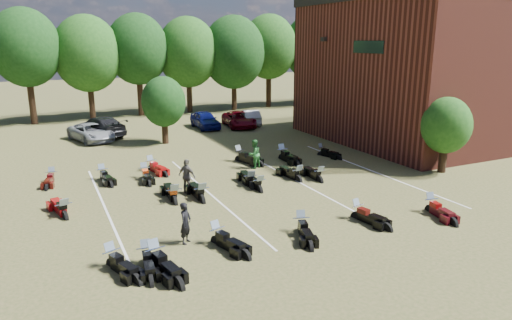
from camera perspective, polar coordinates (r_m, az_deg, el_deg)
ground at (r=21.43m, az=4.69°, el=-5.56°), size 160.00×160.00×0.00m
car_2 at (r=36.83m, az=-19.91°, el=3.26°), size 3.49×5.15×1.31m
car_3 at (r=38.42m, az=-18.91°, el=3.98°), size 4.02×5.81×1.56m
car_4 at (r=40.00m, az=-6.39°, el=5.01°), size 1.77×4.32×1.47m
car_5 at (r=41.60m, az=-0.71°, el=5.39°), size 2.46×4.32×1.35m
car_6 at (r=40.44m, az=-2.14°, el=5.11°), size 2.86×5.08×1.34m
car_7 at (r=43.87m, az=7.64°, el=5.80°), size 3.45×5.28×1.42m
person_black at (r=17.38m, az=-8.79°, el=-7.79°), size 0.68×0.69×1.61m
person_green at (r=27.12m, az=-0.24°, el=0.77°), size 1.02×0.91×1.74m
person_grey at (r=22.93m, az=-8.61°, el=-2.00°), size 0.92×1.09×1.75m
motorcycle_0 at (r=16.21m, az=-12.43°, el=-12.82°), size 1.19×2.45×1.31m
motorcycle_1 at (r=16.50m, az=-13.51°, el=-12.39°), size 0.90×2.12×1.15m
motorcycle_2 at (r=16.54m, az=-17.51°, el=-12.60°), size 1.37×2.24×1.19m
motorcycle_3 at (r=17.49m, az=-4.89°, el=-10.38°), size 1.33×2.34×1.24m
motorcycle_4 at (r=18.52m, az=5.62°, el=-8.92°), size 1.34×2.29×1.22m
motorcycle_5 at (r=20.20m, az=12.50°, el=-7.16°), size 1.09×2.26×1.21m
motorcycle_6 at (r=21.90m, az=20.91°, el=-6.06°), size 1.11×2.28×1.22m
motorcycle_7 at (r=21.39m, az=-22.74°, el=-6.74°), size 1.22×2.42×1.29m
motorcycle_8 at (r=21.83m, az=-10.11°, el=-5.35°), size 0.89×2.47×1.36m
motorcycle_9 at (r=21.84m, az=-6.76°, el=-5.21°), size 0.81×2.44×1.35m
motorcycle_10 at (r=23.12m, az=0.46°, el=-3.97°), size 0.80×2.23×1.23m
motorcycle_11 at (r=23.68m, az=-0.64°, el=-3.51°), size 1.14×2.48×1.33m
motorcycle_12 at (r=24.95m, az=7.93°, el=-2.70°), size 0.82×2.29×1.26m
motorcycle_13 at (r=24.91m, az=5.26°, el=-2.65°), size 0.96×2.38×1.29m
motorcycle_14 at (r=27.08m, az=-24.09°, el=-2.48°), size 1.04×2.08×1.11m
motorcycle_15 at (r=27.53m, az=-12.94°, el=-1.28°), size 1.25×2.34×1.24m
motorcycle_16 at (r=26.49m, az=-18.60°, el=-2.32°), size 0.97×2.22×1.19m
motorcycle_17 at (r=26.14m, az=-13.75°, el=-2.18°), size 0.79×2.17×1.19m
motorcycle_18 at (r=28.93m, az=-2.09°, el=-0.13°), size 1.59×2.62×1.39m
motorcycle_19 at (r=29.37m, az=3.28°, el=0.08°), size 0.84×2.49×1.38m
motorcycle_20 at (r=30.64m, az=8.15°, el=0.57°), size 1.18×2.10×1.11m
brick_building at (r=41.64m, az=25.64°, el=10.48°), size 25.40×15.20×10.70m
tree_line at (r=47.25m, az=-14.66°, el=12.92°), size 56.00×6.00×9.79m
young_tree_near_building at (r=28.04m, az=22.69°, el=4.02°), size 2.80×2.80×4.16m
young_tree_midfield at (r=34.11m, az=-11.49°, el=7.15°), size 3.20×3.20×4.70m
parking_lines at (r=22.80m, az=-5.70°, el=-4.30°), size 20.10×14.00×0.01m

